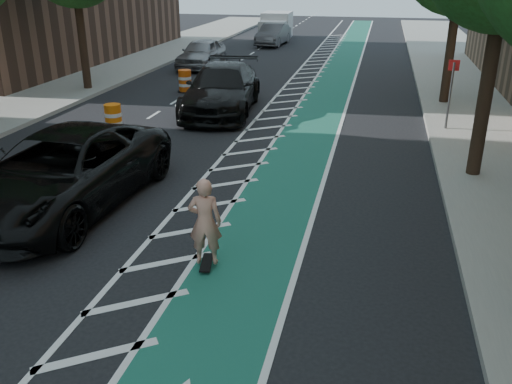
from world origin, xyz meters
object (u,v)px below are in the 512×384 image
(skateboarder, at_px, (205,222))
(suv_far, at_px, (222,89))
(barrel_a, at_px, (85,163))
(suv_near, at_px, (63,172))

(skateboarder, xyz_separation_m, suv_far, (-3.05, 11.68, -0.04))
(skateboarder, relative_size, barrel_a, 1.66)
(skateboarder, xyz_separation_m, barrel_a, (-4.50, 3.63, -0.46))
(barrel_a, bearing_deg, suv_near, -76.28)
(suv_near, distance_m, suv_far, 9.80)
(suv_near, relative_size, barrel_a, 6.25)
(skateboarder, height_order, suv_far, suv_far)
(skateboarder, bearing_deg, suv_far, -86.01)
(suv_near, bearing_deg, skateboarder, -22.42)
(skateboarder, distance_m, suv_far, 12.08)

